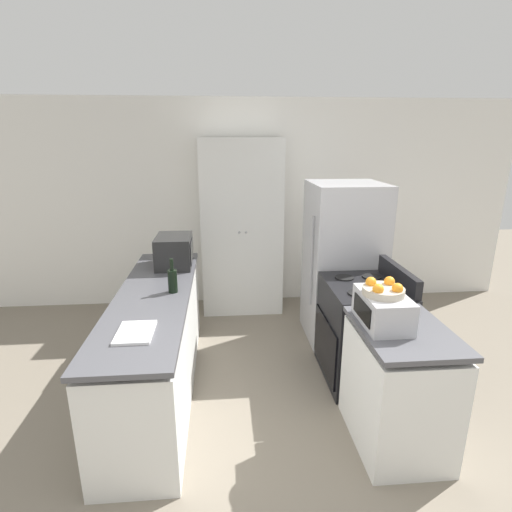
% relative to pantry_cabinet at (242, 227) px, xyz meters
% --- Properties ---
extents(ground_plane, '(14.00, 14.00, 0.00)m').
position_rel_pantry_cabinet_xyz_m(ground_plane, '(0.08, -2.97, -1.07)').
color(ground_plane, slate).
extents(wall_back, '(7.00, 0.06, 2.60)m').
position_rel_pantry_cabinet_xyz_m(wall_back, '(0.08, 0.30, 0.23)').
color(wall_back, white).
rests_on(wall_back, ground_plane).
extents(counter_left, '(0.60, 2.36, 0.90)m').
position_rel_pantry_cabinet_xyz_m(counter_left, '(-0.82, -1.69, -0.63)').
color(counter_left, silver).
rests_on(counter_left, ground_plane).
extents(counter_right, '(0.60, 0.80, 0.90)m').
position_rel_pantry_cabinet_xyz_m(counter_right, '(0.97, -2.47, -0.63)').
color(counter_right, silver).
rests_on(counter_right, ground_plane).
extents(pantry_cabinet, '(0.98, 0.53, 2.13)m').
position_rel_pantry_cabinet_xyz_m(pantry_cabinet, '(0.00, 0.00, 0.00)').
color(pantry_cabinet, silver).
rests_on(pantry_cabinet, ground_plane).
extents(stove, '(0.66, 0.80, 1.06)m').
position_rel_pantry_cabinet_xyz_m(stove, '(0.99, -1.65, -0.61)').
color(stove, black).
rests_on(stove, ground_plane).
extents(refrigerator, '(0.76, 0.76, 1.69)m').
position_rel_pantry_cabinet_xyz_m(refrigerator, '(1.04, -0.83, -0.22)').
color(refrigerator, '#B7B7BC').
rests_on(refrigerator, ground_plane).
extents(microwave, '(0.35, 0.46, 0.30)m').
position_rel_pantry_cabinet_xyz_m(microwave, '(-0.71, -0.95, -0.01)').
color(microwave, black).
rests_on(microwave, counter_left).
extents(wine_bottle, '(0.08, 0.08, 0.29)m').
position_rel_pantry_cabinet_xyz_m(wine_bottle, '(-0.65, -1.67, -0.06)').
color(wine_bottle, black).
rests_on(wine_bottle, counter_left).
extents(toaster_oven, '(0.29, 0.45, 0.22)m').
position_rel_pantry_cabinet_xyz_m(toaster_oven, '(0.84, -2.39, -0.06)').
color(toaster_oven, '#B2B2B7').
rests_on(toaster_oven, counter_right).
extents(fruit_bowl, '(0.28, 0.28, 0.10)m').
position_rel_pantry_cabinet_xyz_m(fruit_bowl, '(0.83, -2.40, 0.09)').
color(fruit_bowl, '#B2A893').
rests_on(fruit_bowl, toaster_oven).
extents(cutting_board, '(0.23, 0.32, 0.02)m').
position_rel_pantry_cabinet_xyz_m(cutting_board, '(-0.82, -2.39, -0.16)').
color(cutting_board, silver).
rests_on(cutting_board, counter_left).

